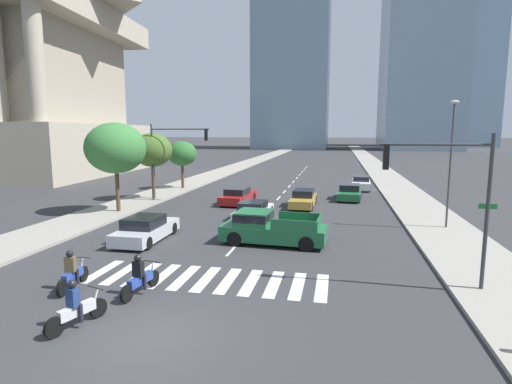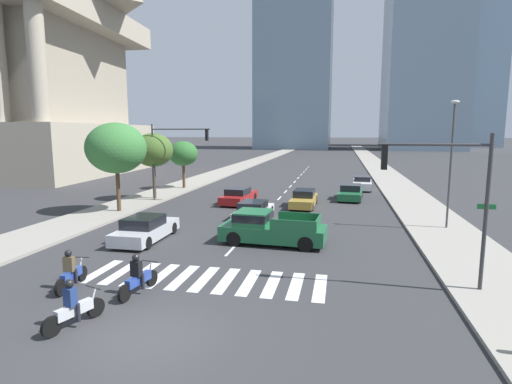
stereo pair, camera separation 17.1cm
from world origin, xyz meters
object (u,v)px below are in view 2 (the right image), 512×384
(street_tree_second, at_px, (153,150))
(street_tree_third, at_px, (183,154))
(sedan_white_1, at_px, (362,183))
(street_lamp_east, at_px, (451,155))
(traffic_signal_far, at_px, (173,148))
(motorcycle_third, at_px, (71,273))
(sedan_green_4, at_px, (351,193))
(motorcycle_lead, at_px, (138,278))
(motorcycle_trailing, at_px, (74,308))
(pickup_truck, at_px, (268,228))
(sedan_silver_2, at_px, (145,229))
(traffic_signal_near, at_px, (445,184))
(sedan_gold_5, at_px, (304,199))
(sedan_red_3, at_px, (239,196))
(sedan_white_0, at_px, (254,211))
(street_tree_nearest, at_px, (116,148))

(street_tree_second, distance_m, street_tree_third, 6.64)
(sedan_white_1, height_order, street_lamp_east, street_lamp_east)
(traffic_signal_far, distance_m, street_lamp_east, 20.15)
(motorcycle_third, xyz_separation_m, sedan_green_4, (10.51, 22.48, 0.00))
(street_tree_second, bearing_deg, traffic_signal_far, -21.71)
(motorcycle_lead, height_order, traffic_signal_far, traffic_signal_far)
(traffic_signal_far, bearing_deg, motorcycle_trailing, -74.96)
(pickup_truck, bearing_deg, traffic_signal_far, -44.21)
(sedan_silver_2, xyz_separation_m, traffic_signal_near, (13.65, -4.18, 3.31))
(traffic_signal_far, bearing_deg, sedan_white_1, 35.45)
(sedan_gold_5, xyz_separation_m, street_tree_third, (-12.66, 7.11, 2.98))
(sedan_white_1, distance_m, sedan_red_3, 14.44)
(motorcycle_third, height_order, street_tree_second, street_tree_second)
(sedan_silver_2, xyz_separation_m, street_tree_third, (-5.30, 18.80, 2.96))
(sedan_white_1, relative_size, traffic_signal_near, 0.86)
(street_tree_second, bearing_deg, motorcycle_lead, -66.01)
(sedan_white_0, bearing_deg, traffic_signal_far, 59.38)
(street_tree_nearest, bearing_deg, traffic_signal_far, 65.75)
(traffic_signal_near, bearing_deg, sedan_red_3, -54.41)
(pickup_truck, distance_m, sedan_white_0, 5.95)
(sedan_white_0, height_order, street_tree_nearest, street_tree_nearest)
(street_tree_nearest, bearing_deg, motorcycle_trailing, -63.98)
(traffic_signal_near, bearing_deg, sedan_gold_5, -68.39)
(motorcycle_lead, height_order, sedan_white_1, motorcycle_lead)
(motorcycle_third, height_order, street_lamp_east, street_lamp_east)
(motorcycle_trailing, relative_size, sedan_white_0, 0.43)
(sedan_green_4, bearing_deg, sedan_red_3, -62.11)
(motorcycle_third, relative_size, traffic_signal_near, 0.37)
(sedan_green_4, bearing_deg, street_tree_third, -95.75)
(sedan_silver_2, distance_m, sedan_gold_5, 13.81)
(motorcycle_lead, xyz_separation_m, sedan_white_1, (9.12, 28.96, 0.03))
(sedan_red_3, relative_size, street_lamp_east, 0.66)
(sedan_gold_5, bearing_deg, sedan_red_3, -91.35)
(motorcycle_trailing, xyz_separation_m, sedan_green_4, (8.51, 25.11, 0.00))
(sedan_red_3, distance_m, street_tree_third, 10.49)
(sedan_silver_2, distance_m, street_lamp_east, 17.65)
(motorcycle_third, bearing_deg, sedan_gold_5, -26.59)
(sedan_white_0, distance_m, traffic_signal_far, 9.90)
(motorcycle_third, xyz_separation_m, sedan_silver_2, (-0.45, 6.76, 0.02))
(street_tree_third, bearing_deg, sedan_red_3, -42.75)
(traffic_signal_far, bearing_deg, pickup_truck, -47.82)
(sedan_silver_2, distance_m, traffic_signal_near, 14.65)
(pickup_truck, xyz_separation_m, street_tree_second, (-11.79, 11.47, 3.39))
(sedan_gold_5, bearing_deg, sedan_white_1, 156.88)
(sedan_white_1, relative_size, street_tree_third, 1.03)
(sedan_silver_2, xyz_separation_m, street_tree_second, (-5.30, 12.19, 3.59))
(motorcycle_third, height_order, sedan_gold_5, motorcycle_third)
(sedan_white_1, bearing_deg, sedan_green_4, -8.32)
(motorcycle_third, distance_m, street_tree_third, 26.36)
(sedan_gold_5, bearing_deg, traffic_signal_far, -86.26)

